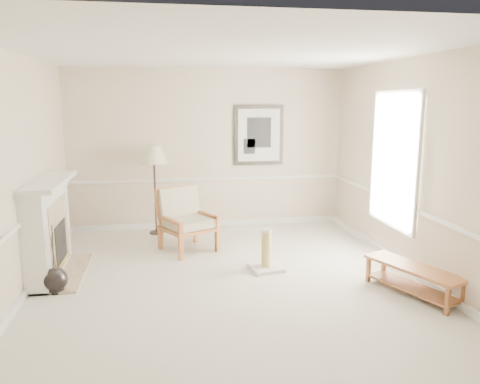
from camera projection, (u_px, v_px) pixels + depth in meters
The scene contains 8 objects.
ground at pixel (228, 280), 6.17m from camera, with size 5.50×5.50×0.00m, color silver.
room at pixel (237, 138), 5.91m from camera, with size 5.04×5.54×2.92m.
fireplace at pixel (49, 229), 6.26m from camera, with size 0.64×1.64×1.31m.
floor_vase at pixel (56, 280), 5.74m from camera, with size 0.29×0.29×0.86m.
armchair at pixel (185, 217), 7.38m from camera, with size 1.02×1.04×0.98m.
floor_lamp at pixel (154, 157), 8.08m from camera, with size 0.54×0.54×1.57m.
bench at pixel (413, 276), 5.66m from camera, with size 0.83×1.31×0.36m.
scratching_post at pixel (266, 257), 6.50m from camera, with size 0.48×0.48×0.60m.
Camera 1 is at (-0.78, -5.78, 2.32)m, focal length 35.00 mm.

